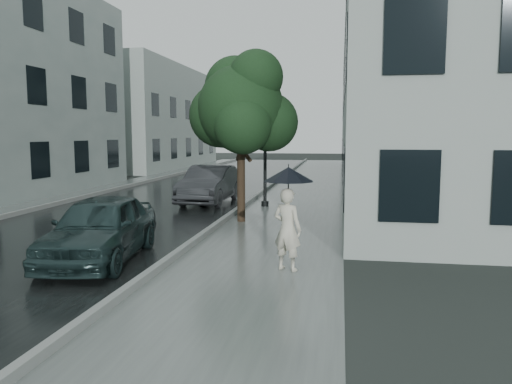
% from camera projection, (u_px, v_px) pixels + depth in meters
% --- Properties ---
extents(ground, '(120.00, 120.00, 0.00)m').
position_uv_depth(ground, '(238.00, 274.00, 9.51)').
color(ground, black).
rests_on(ground, ground).
extents(sidewalk, '(3.50, 60.00, 0.01)m').
position_uv_depth(sidewalk, '(301.00, 197.00, 21.22)').
color(sidewalk, slate).
rests_on(sidewalk, ground).
extents(kerb_near, '(0.15, 60.00, 0.15)m').
position_uv_depth(kerb_near, '(258.00, 194.00, 21.52)').
color(kerb_near, slate).
rests_on(kerb_near, ground).
extents(asphalt_road, '(6.85, 60.00, 0.00)m').
position_uv_depth(asphalt_road, '(181.00, 194.00, 22.11)').
color(asphalt_road, black).
rests_on(asphalt_road, ground).
extents(kerb_far, '(0.15, 60.00, 0.15)m').
position_uv_depth(kerb_far, '(107.00, 191.00, 22.68)').
color(kerb_far, slate).
rests_on(kerb_far, ground).
extents(sidewalk_far, '(1.70, 60.00, 0.01)m').
position_uv_depth(sidewalk_far, '(88.00, 192.00, 22.85)').
color(sidewalk_far, '#4C5451').
rests_on(sidewalk_far, ground).
extents(building_near, '(7.02, 36.00, 9.00)m').
position_uv_depth(building_near, '(408.00, 100.00, 27.18)').
color(building_near, gray).
rests_on(building_near, ground).
extents(building_far_b, '(7.02, 18.00, 8.00)m').
position_uv_depth(building_far_b, '(147.00, 118.00, 40.72)').
color(building_far_b, gray).
rests_on(building_far_b, ground).
extents(pedestrian, '(0.70, 0.60, 1.62)m').
position_uv_depth(pedestrian, '(287.00, 229.00, 9.72)').
color(pedestrian, '#BAB8A3').
rests_on(pedestrian, sidewalk).
extents(umbrella, '(1.04, 1.04, 1.14)m').
position_uv_depth(umbrella, '(288.00, 174.00, 9.63)').
color(umbrella, black).
rests_on(umbrella, ground).
extents(street_tree, '(3.38, 3.07, 5.11)m').
position_uv_depth(street_tree, '(242.00, 107.00, 14.97)').
color(street_tree, '#332619').
rests_on(street_tree, ground).
extents(lamp_post, '(0.84, 0.36, 5.40)m').
position_uv_depth(lamp_post, '(261.00, 122.00, 18.15)').
color(lamp_post, black).
rests_on(lamp_post, ground).
extents(car_near, '(2.11, 4.22, 1.38)m').
position_uv_depth(car_near, '(100.00, 228.00, 10.50)').
color(car_near, '#1A2C2C').
rests_on(car_near, ground).
extents(car_far, '(1.59, 4.39, 1.44)m').
position_uv_depth(car_far, '(210.00, 184.00, 19.35)').
color(car_far, '#26282B').
rests_on(car_far, ground).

